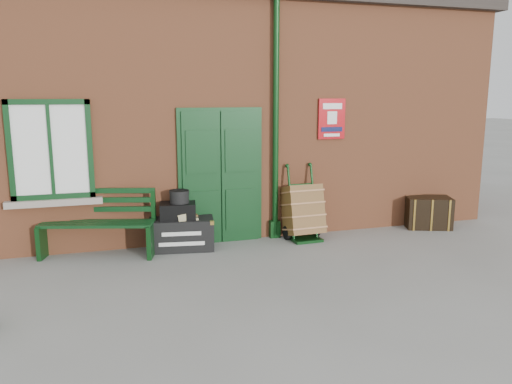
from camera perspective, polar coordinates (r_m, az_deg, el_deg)
name	(u,v)px	position (r m, az deg, el deg)	size (l,w,h in m)	color
ground	(264,267)	(7.31, 0.95, -8.60)	(80.00, 80.00, 0.00)	gray
station_building	(212,110)	(10.28, -5.05, 9.31)	(10.30, 4.30, 4.36)	#A75A36
bench	(99,221)	(8.12, -17.54, -3.19)	(1.80, 0.97, 1.06)	black
houdini_trunk	(182,233)	(8.19, -8.50, -4.71)	(1.02, 0.56, 0.51)	black
strongbox	(178,211)	(8.09, -8.92, -2.12)	(0.56, 0.41, 0.25)	black
hatbox	(179,197)	(8.04, -8.76, -0.52)	(0.31, 0.31, 0.20)	black
suitcase_back	(184,229)	(8.18, -8.22, -4.26)	(0.18, 0.44, 0.62)	tan
suitcase_front	(195,231)	(8.20, -6.94, -4.50)	(0.16, 0.40, 0.53)	tan
porter_trolley	(303,211)	(8.64, 5.38, -2.19)	(0.64, 0.69, 1.27)	black
dark_trunk	(428,212)	(9.93, 19.04, -2.20)	(0.81, 0.53, 0.58)	black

